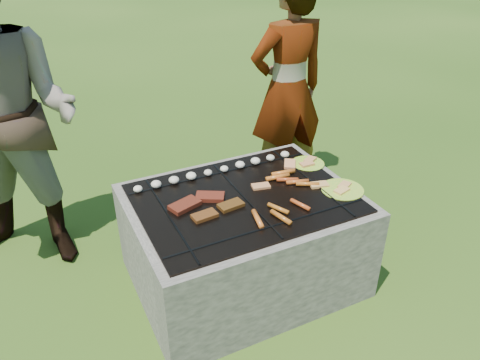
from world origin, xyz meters
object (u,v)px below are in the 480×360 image
object	(u,v)px
cook	(288,90)
plate_near	(342,190)
plate_far	(308,164)
bystander	(2,121)
fire_pit	(244,243)

from	to	relation	value
cook	plate_near	bearing A→B (deg)	76.66
plate_far	bystander	world-z (taller)	bystander
cook	bystander	bearing A→B (deg)	0.09
fire_pit	plate_far	size ratio (longest dim) A/B	4.95
bystander	plate_near	bearing A→B (deg)	1.02
fire_pit	cook	size ratio (longest dim) A/B	0.75
cook	bystander	distance (m)	1.95
plate_near	bystander	distance (m)	2.02
fire_pit	bystander	distance (m)	1.58
plate_near	bystander	bearing A→B (deg)	149.64
plate_near	cook	bearing A→B (deg)	77.28
fire_pit	cook	bearing A→B (deg)	46.90
fire_pit	cook	xyz separation A→B (m)	(0.79, 0.85, 0.58)
fire_pit	plate_far	xyz separation A→B (m)	(0.56, 0.19, 0.33)
plate_near	fire_pit	bearing A→B (deg)	162.10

